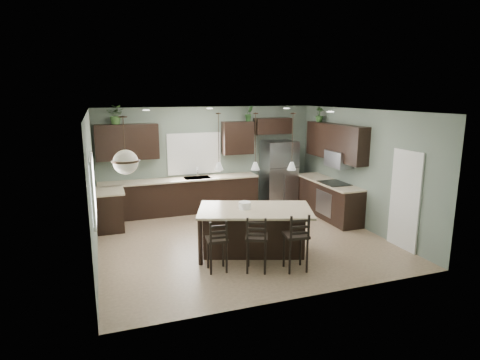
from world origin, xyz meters
The scene contains 33 objects.
ground centered at (0.00, 0.00, 0.00)m, with size 6.00×6.00×0.00m, color #9E8466.
pantry_door centered at (2.98, -1.55, 1.02)m, with size 0.04×0.82×2.04m, color white.
window_back centered at (-0.40, 2.73, 1.55)m, with size 1.35×0.02×1.00m, color white.
window_left centered at (-2.98, -0.80, 1.55)m, with size 0.02×1.10×1.00m, color white.
left_return_cabs centered at (-2.70, 1.70, 0.45)m, with size 0.60×0.90×0.90m, color black.
left_return_countertop centered at (-2.68, 1.70, 0.92)m, with size 0.66×0.96×0.04m, color beige.
back_lower_cabs centered at (-0.85, 2.45, 0.45)m, with size 4.20×0.60×0.90m, color black.
back_countertop centered at (-0.85, 2.43, 0.92)m, with size 4.20×0.66×0.04m, color beige.
sink_inset centered at (-0.40, 2.43, 0.94)m, with size 0.70×0.45×0.01m, color gray.
faucet centered at (-0.40, 2.40, 1.08)m, with size 0.02×0.02×0.28m, color silver.
back_upper_left centered at (-2.15, 2.58, 1.95)m, with size 1.55×0.34×0.90m, color black.
back_upper_right centered at (0.80, 2.58, 1.95)m, with size 0.85×0.34×0.90m, color black.
fridge_header centered at (1.85, 2.58, 2.25)m, with size 1.05×0.34×0.45m, color black.
right_lower_cabs centered at (2.70, 0.87, 0.45)m, with size 0.60×2.35×0.90m, color black.
right_countertop centered at (2.68, 0.87, 0.92)m, with size 0.66×2.35×0.04m, color beige.
cooktop centered at (2.68, 0.60, 0.94)m, with size 0.58×0.75×0.02m, color black.
wall_oven_front centered at (2.40, 0.60, 0.45)m, with size 0.01×0.72×0.60m, color gray.
right_upper_cabs centered at (2.83, 0.87, 1.95)m, with size 0.34×2.35×0.90m, color black.
microwave centered at (2.78, 0.60, 1.55)m, with size 0.40×0.75×0.40m, color gray.
refrigerator centered at (1.93, 2.28, 0.93)m, with size 0.90×0.74×1.85m, color gray.
kitchen_island centered at (-0.02, -0.82, 0.46)m, with size 2.20×1.25×0.92m, color black.
serving_dish centered at (-0.21, -0.75, 0.99)m, with size 0.24×0.24×0.14m, color white.
bar_stool_left centered at (-0.96, -1.36, 0.49)m, with size 0.36×0.36×0.98m, color black.
bar_stool_center centered at (-0.29, -1.60, 0.53)m, with size 0.39×0.39×1.05m, color black.
bar_stool_right centered at (0.39, -1.79, 0.54)m, with size 0.40×0.40×1.09m, color black.
pendant_left centered at (-0.68, -0.58, 2.25)m, with size 0.17×0.17×1.10m, color silver, non-canonical shape.
pendant_center centered at (-0.02, -0.82, 2.25)m, with size 0.17×0.17×1.10m, color white, non-canonical shape.
pendant_right centered at (0.64, -1.05, 2.25)m, with size 0.17×0.17×1.10m, color white, non-canonical shape.
chandelier centered at (-2.43, -1.18, 2.32)m, with size 0.45×0.45×0.95m, color #F4E5C8, non-canonical shape.
plant_back_left centered at (-2.38, 2.55, 2.63)m, with size 0.42×0.37×0.47m, color #325525.
plant_back_right centered at (1.12, 2.55, 2.61)m, with size 0.23×0.19×0.42m, color #2C5B27.
plant_right_wall centered at (2.80, 1.66, 2.60)m, with size 0.22×0.22×0.39m, color #294C21.
room_shell centered at (0.00, 0.00, 1.70)m, with size 6.00×6.00×6.00m.
Camera 1 is at (-2.81, -7.87, 3.14)m, focal length 30.00 mm.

